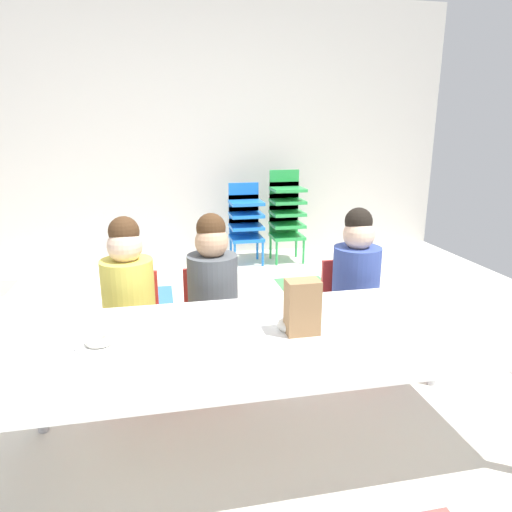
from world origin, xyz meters
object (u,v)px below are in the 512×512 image
object	(u,v)px
seated_child_middle_seat	(212,284)
donut_powdered_loose	(292,325)
seated_child_far_right	(356,274)
donut_powdered_on_plate	(100,340)
kid_chair_blue_stack	(245,218)
paper_plate_near_edge	(100,345)
seated_child_near_camera	(128,289)
kid_chair_green_stack	(286,211)
paper_bag_brown	(302,307)
craft_table	(271,342)

from	to	relation	value
seated_child_middle_seat	donut_powdered_loose	size ratio (longest dim) A/B	7.72
seated_child_far_right	donut_powdered_on_plate	world-z (taller)	seated_child_far_right
seated_child_middle_seat	kid_chair_blue_stack	bearing A→B (deg)	75.17
kid_chair_blue_stack	paper_plate_near_edge	distance (m)	3.03
donut_powdered_loose	seated_child_near_camera	bearing A→B (deg)	137.78
donut_powdered_on_plate	seated_child_far_right	bearing A→B (deg)	25.47
seated_child_far_right	kid_chair_green_stack	distance (m)	2.23
seated_child_near_camera	seated_child_middle_seat	distance (m)	0.42
kid_chair_green_stack	donut_powdered_on_plate	size ratio (longest dim) A/B	8.62
seated_child_far_right	donut_powdered_loose	xyz separation A→B (m)	(-0.54, -0.61, 0.01)
kid_chair_green_stack	donut_powdered_loose	distance (m)	2.93
paper_plate_near_edge	donut_powdered_loose	xyz separation A→B (m)	(0.74, 0.00, 0.01)
seated_child_middle_seat	paper_bag_brown	size ratio (longest dim) A/B	4.17
seated_child_far_right	paper_bag_brown	bearing A→B (deg)	-128.09
seated_child_near_camera	seated_child_far_right	xyz separation A→B (m)	(1.22, 0.00, 0.00)
seated_child_far_right	donut_powdered_on_plate	size ratio (longest dim) A/B	8.59
paper_bag_brown	paper_plate_near_edge	distance (m)	0.78
seated_child_middle_seat	donut_powdered_on_plate	world-z (taller)	seated_child_middle_seat
kid_chair_blue_stack	kid_chair_green_stack	xyz separation A→B (m)	(0.42, 0.00, 0.06)
seated_child_far_right	donut_powdered_on_plate	bearing A→B (deg)	-154.53
craft_table	seated_child_near_camera	distance (m)	0.86
paper_bag_brown	donut_powdered_loose	xyz separation A→B (m)	(-0.03, 0.05, -0.09)
paper_bag_brown	paper_plate_near_edge	xyz separation A→B (m)	(-0.77, 0.04, -0.11)
kid_chair_green_stack	donut_powdered_loose	xyz separation A→B (m)	(-0.76, -2.83, 0.05)
seated_child_middle_seat	kid_chair_blue_stack	world-z (taller)	seated_child_middle_seat
kid_chair_green_stack	paper_bag_brown	world-z (taller)	kid_chair_green_stack
seated_child_far_right	donut_powdered_loose	bearing A→B (deg)	-131.59
seated_child_near_camera	seated_child_far_right	size ratio (longest dim) A/B	1.00
kid_chair_blue_stack	seated_child_near_camera	bearing A→B (deg)	-114.50
craft_table	seated_child_middle_seat	size ratio (longest dim) A/B	2.31
kid_chair_green_stack	paper_bag_brown	distance (m)	2.97
paper_plate_near_edge	kid_chair_green_stack	bearing A→B (deg)	62.06
donut_powdered_on_plate	paper_plate_near_edge	bearing A→B (deg)	0.00
donut_powdered_on_plate	paper_bag_brown	bearing A→B (deg)	-3.29
craft_table	kid_chair_green_stack	size ratio (longest dim) A/B	2.30
craft_table	seated_child_far_right	distance (m)	0.90
donut_powdered_on_plate	craft_table	bearing A→B (deg)	-1.86
seated_child_near_camera	kid_chair_green_stack	bearing A→B (deg)	57.16
seated_child_near_camera	craft_table	bearing A→B (deg)	-47.45
donut_powdered_loose	paper_plate_near_edge	bearing A→B (deg)	-179.91
seated_child_near_camera	seated_child_far_right	distance (m)	1.22
kid_chair_green_stack	paper_bag_brown	xyz separation A→B (m)	(-0.73, -2.88, 0.14)
kid_chair_blue_stack	donut_powdered_on_plate	world-z (taller)	kid_chair_blue_stack
paper_plate_near_edge	donut_powdered_loose	size ratio (longest dim) A/B	1.51
seated_child_far_right	paper_plate_near_edge	bearing A→B (deg)	-154.53
kid_chair_blue_stack	paper_plate_near_edge	size ratio (longest dim) A/B	4.44
craft_table	seated_child_far_right	world-z (taller)	seated_child_far_right
craft_table	kid_chair_green_stack	distance (m)	2.98
kid_chair_green_stack	donut_powdered_loose	bearing A→B (deg)	-104.99
paper_bag_brown	paper_plate_near_edge	size ratio (longest dim) A/B	1.22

